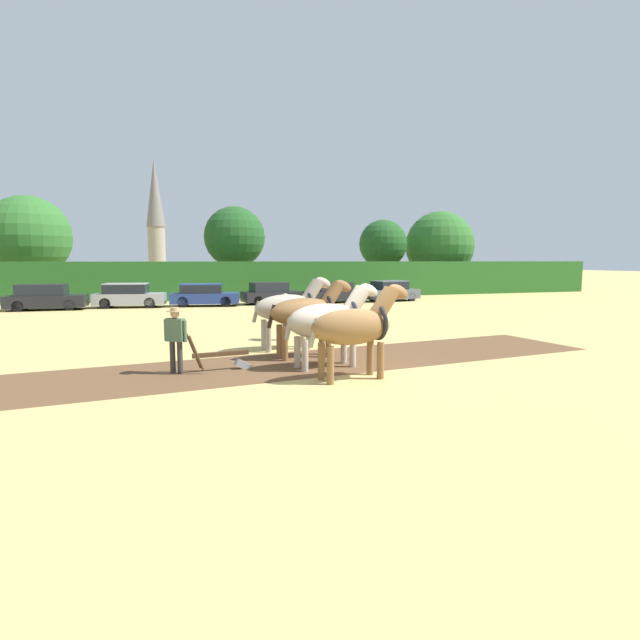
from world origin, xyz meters
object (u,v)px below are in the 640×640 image
object	(u,v)px
parked_car_center_right	(271,293)
parked_car_far_right	(391,291)
tree_far_left	(29,237)
farmer_at_plow	(176,335)
tree_center	(440,246)
parked_car_center_left	(129,296)
church_spire	(156,218)
parked_car_left	(45,298)
tree_left	(235,237)
parked_car_center	(204,295)
draft_horse_trail_left	(307,312)
plow	(226,358)
draft_horse_lead_left	(356,326)
parked_car_right	(334,293)
draft_horse_trail_right	(290,307)
draft_horse_lead_right	(329,320)
farmer_beside_team	(285,313)
tree_center_left	(383,244)

from	to	relation	value
parked_car_center_right	parked_car_far_right	size ratio (longest dim) A/B	1.01
tree_far_left	farmer_at_plow	xyz separation A→B (m)	(10.03, -31.07, -3.76)
tree_center	parked_car_center_left	world-z (taller)	tree_center
church_spire	parked_car_center_left	world-z (taller)	church_spire
tree_center	parked_car_center_right	size ratio (longest dim) A/B	1.87
parked_car_left	parked_car_center_left	bearing A→B (deg)	4.88
parked_car_left	parked_car_center_right	xyz separation A→B (m)	(13.69, 0.11, -0.03)
tree_left	parked_car_center	world-z (taller)	tree_left
tree_far_left	parked_car_center	xyz separation A→B (m)	(12.36, -11.49, -4.08)
draft_horse_trail_left	plow	distance (m)	3.00
parked_car_left	parked_car_center_right	world-z (taller)	parked_car_left
draft_horse_lead_left	parked_car_right	bearing A→B (deg)	65.49
tree_far_left	plow	distance (m)	33.37
parked_car_center_right	parked_car_left	bearing A→B (deg)	173.60
parked_car_right	tree_far_left	bearing A→B (deg)	142.58
draft_horse_trail_left	parked_car_center_right	bearing A→B (deg)	74.71
tree_far_left	draft_horse_lead_left	bearing A→B (deg)	-66.67
draft_horse_trail_right	parked_car_far_right	distance (m)	20.77
tree_center	parked_car_far_right	xyz separation A→B (m)	(-10.22, -10.48, -3.67)
plow	parked_car_far_right	world-z (taller)	parked_car_far_right
church_spire	parked_car_center	world-z (taller)	church_spire
tree_far_left	tree_left	xyz separation A→B (m)	(15.71, -2.11, 0.08)
draft_horse_lead_right	parked_car_far_right	size ratio (longest dim) A/B	0.71
farmer_beside_team	parked_car_center_right	xyz separation A→B (m)	(2.77, 15.48, -0.32)
parked_car_center_left	parked_car_right	size ratio (longest dim) A/B	1.00
parked_car_right	parked_car_center	bearing A→B (deg)	170.81
tree_center	draft_horse_lead_right	xyz separation A→B (m)	(-21.78, -30.53, -3.08)
tree_left	draft_horse_lead_left	bearing A→B (deg)	-92.70
parked_car_center_left	parked_car_center	world-z (taller)	parked_car_center_left
tree_left	church_spire	xyz separation A→B (m)	(-6.38, 34.12, 4.14)
parked_car_left	draft_horse_trail_right	bearing A→B (deg)	-56.40
tree_center_left	draft_horse_trail_right	bearing A→B (deg)	-120.43
tree_far_left	draft_horse_trail_right	xyz separation A→B (m)	(13.73, -28.49, -3.39)
tree_center_left	tree_center	xyz separation A→B (m)	(6.42, 0.75, -0.06)
draft_horse_trail_left	tree_center_left	bearing A→B (deg)	54.68
parked_car_center_right	parked_car_right	size ratio (longest dim) A/B	0.93
draft_horse_lead_right	draft_horse_trail_left	bearing A→B (deg)	90.01
farmer_at_plow	tree_far_left	bearing A→B (deg)	53.60
draft_horse_trail_right	plow	distance (m)	3.70
plow	parked_car_center_left	size ratio (longest dim) A/B	0.40
tree_center	parked_car_center	world-z (taller)	tree_center
draft_horse_lead_left	draft_horse_trail_left	world-z (taller)	draft_horse_trail_left
tree_far_left	draft_horse_lead_right	xyz separation A→B (m)	(14.08, -31.54, -3.48)
parked_car_left	parked_car_center	bearing A→B (deg)	0.45
church_spire	farmer_beside_team	world-z (taller)	church_spire
church_spire	draft_horse_lead_left	size ratio (longest dim) A/B	6.05
draft_horse_lead_left	parked_car_center_right	world-z (taller)	draft_horse_lead_left
draft_horse_lead_left	draft_horse_trail_right	bearing A→B (deg)	90.03
draft_horse_lead_left	draft_horse_trail_right	xyz separation A→B (m)	(-0.52, 4.57, 0.07)
tree_far_left	farmer_beside_team	size ratio (longest dim) A/B	4.57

